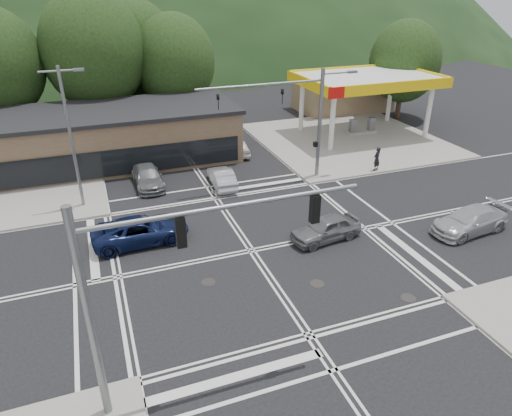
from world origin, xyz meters
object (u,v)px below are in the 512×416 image
object	(u,v)px
car_blue_west	(140,230)
car_grey_center	(326,228)
car_queue_b	(237,147)
pedestrian	(377,159)
car_silver_east	(470,220)
car_northbound	(148,177)
car_queue_a	(222,178)

from	to	relation	value
car_blue_west	car_grey_center	xyz separation A→B (m)	(9.95, -3.37, -0.03)
car_blue_west	car_grey_center	bearing A→B (deg)	-110.38
car_queue_b	pedestrian	bearing A→B (deg)	144.25
car_silver_east	car_northbound	xyz separation A→B (m)	(-16.78, 13.42, -0.04)
car_queue_a	car_queue_b	distance (m)	6.82
car_grey_center	car_silver_east	bearing A→B (deg)	68.21
car_grey_center	car_northbound	size ratio (longest dim) A/B	0.89
car_queue_a	car_northbound	size ratio (longest dim) A/B	0.86
car_grey_center	car_silver_east	world-z (taller)	car_silver_east
car_queue_a	car_northbound	distance (m)	5.37
car_grey_center	pedestrian	xyz separation A→B (m)	(8.55, 7.80, 0.35)
car_blue_west	pedestrian	distance (m)	19.03
car_grey_center	car_northbound	xyz separation A→B (m)	(-8.39, 11.28, -0.03)
car_queue_a	car_queue_b	world-z (taller)	car_queue_b
car_grey_center	car_queue_b	world-z (taller)	car_grey_center
car_queue_b	car_northbound	world-z (taller)	car_northbound
pedestrian	car_queue_a	bearing A→B (deg)	-30.66
car_queue_a	pedestrian	world-z (taller)	pedestrian
car_blue_west	car_queue_a	distance (m)	8.83
car_northbound	car_blue_west	bearing A→B (deg)	-101.91
car_silver_east	car_blue_west	bearing A→B (deg)	-112.51
car_queue_a	pedestrian	xyz separation A→B (m)	(11.95, -1.50, 0.40)
car_blue_west	car_silver_east	size ratio (longest dim) A/B	1.08
car_grey_center	pedestrian	size ratio (longest dim) A/B	2.29
car_silver_east	car_queue_a	xyz separation A→B (m)	(-11.79, 11.43, -0.06)
car_blue_west	car_queue_a	size ratio (longest dim) A/B	1.32
car_silver_east	car_grey_center	bearing A→B (deg)	-110.07
car_queue_a	car_blue_west	bearing A→B (deg)	45.45
car_silver_east	pedestrian	distance (m)	9.94
car_grey_center	car_queue_b	size ratio (longest dim) A/B	1.06
car_blue_west	pedestrian	bearing A→B (deg)	-78.20
car_queue_b	car_northbound	bearing A→B (deg)	31.34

